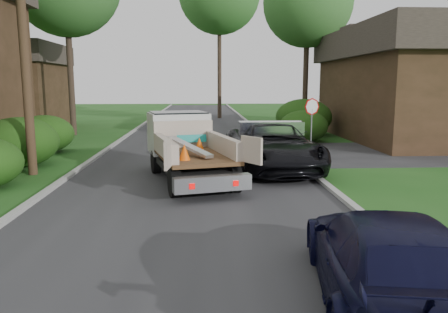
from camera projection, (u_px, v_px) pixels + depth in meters
ground at (189, 215)px, 10.42m from camera, size 120.00×120.00×0.00m
road at (195, 151)px, 20.27m from camera, size 8.00×90.00×0.02m
curb_left at (105, 151)px, 20.06m from camera, size 0.20×90.00×0.12m
curb_right at (282, 149)px, 20.48m from camera, size 0.20×90.00×0.12m
stop_sign at (312, 114)px, 19.27m from camera, size 0.71×0.32×2.48m
utility_pole at (22, 19)px, 14.20m from camera, size 2.42×1.25×10.00m
house_left_far at (6, 85)px, 30.90m from camera, size 7.56×7.56×6.00m
house_right at (428, 83)px, 24.37m from camera, size 9.72×12.96×6.20m
hedge_left_b at (19, 142)px, 16.34m from camera, size 2.86×2.86×1.87m
hedge_left_c at (44, 134)px, 19.79m from camera, size 2.60×2.60×1.70m
hedge_right_a at (304, 126)px, 23.39m from camera, size 2.60×2.60×1.70m
hedge_right_b at (304, 117)px, 26.34m from camera, size 3.38×3.38×2.21m
tree_right_far at (308, 2)px, 29.12m from camera, size 6.00×6.00×11.50m
flatbed_truck at (184, 142)px, 14.63m from camera, size 3.61×5.96×2.12m
black_pickup at (272, 146)px, 15.91m from camera, size 3.26×6.24×1.68m
navy_suv at (388, 260)px, 6.02m from camera, size 2.64×4.98×1.37m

